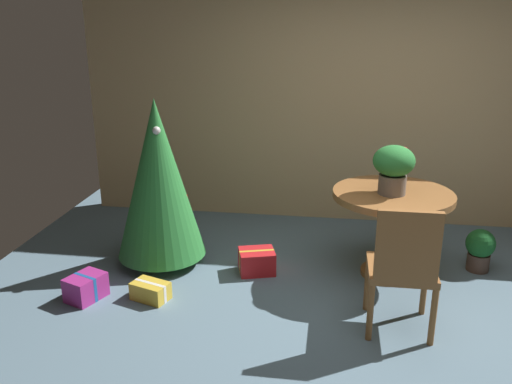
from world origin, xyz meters
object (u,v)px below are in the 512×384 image
Objects in this scene: wooden_chair_near at (403,264)px; holiday_tree at (158,179)px; round_dining_table at (391,215)px; potted_plant at (480,248)px; gift_box_gold at (151,291)px; gift_box_purple at (86,287)px; flower_vase at (394,165)px; gift_box_red at (257,261)px.

holiday_tree reaches higher than wooden_chair_near.
potted_plant is (0.79, 0.20, -0.33)m from round_dining_table.
round_dining_table is at bearing 20.79° from gift_box_gold.
gift_box_gold is at bearing 7.63° from gift_box_purple.
flower_vase is at bearing -163.21° from potted_plant.
potted_plant reaches higher than gift_box_red.
wooden_chair_near is (0.02, -0.86, -0.46)m from flower_vase.
round_dining_table is 1.20m from gift_box_red.
potted_plant reaches higher than gift_box_gold.
flower_vase is (-0.02, -0.05, 0.44)m from round_dining_table.
round_dining_table is at bearing 1.55° from holiday_tree.
wooden_chair_near is 2.17m from holiday_tree.
round_dining_table is 0.45m from flower_vase.
gift_box_gold is (-1.87, -0.71, -0.47)m from round_dining_table.
gift_box_gold is at bearing -159.21° from round_dining_table.
potted_plant is (2.77, 0.25, -0.58)m from holiday_tree.
gift_box_gold is 0.86× the size of potted_plant.
wooden_chair_near is 2.92× the size of gift_box_gold.
gift_box_purple is at bearing -162.87° from potted_plant.
gift_box_red is at bearing -4.58° from holiday_tree.
wooden_chair_near is at bearing -88.75° from flower_vase.
wooden_chair_near reaches higher than gift_box_purple.
gift_box_purple is (-2.37, 0.13, -0.43)m from wooden_chair_near.
potted_plant is at bearing 14.03° from round_dining_table.
round_dining_table reaches higher than gift_box_gold.
flower_vase is 1.15m from potted_plant.
round_dining_table is 2.00m from holiday_tree.
flower_vase is at bearing -111.82° from round_dining_table.
holiday_tree reaches higher than gift_box_red.
round_dining_table reaches higher than gift_box_red.
gift_box_red is at bearing -176.02° from flower_vase.
potted_plant reaches higher than gift_box_purple.
gift_box_purple is at bearing -152.52° from gift_box_red.
gift_box_purple is 1.07× the size of gift_box_gold.
flower_vase is 0.27× the size of holiday_tree.
wooden_chair_near is at bearing -34.99° from gift_box_red.
flower_vase reaches higher than round_dining_table.
potted_plant is (3.16, 0.98, 0.11)m from gift_box_purple.
gift_box_red is 0.95× the size of potted_plant.
wooden_chair_near is 1.39m from potted_plant.
gift_box_gold is (0.50, 0.07, -0.03)m from gift_box_purple.
gift_box_red is at bearing 37.84° from gift_box_gold.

